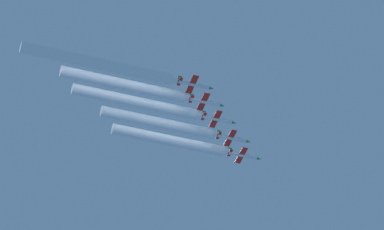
% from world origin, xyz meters
% --- Properties ---
extents(jet_lead, '(7.63, 11.11, 2.67)m').
position_xyz_m(jet_lead, '(-14.76, 12.91, 243.25)').
color(jet_lead, silver).
extents(jet_second_echelon, '(7.63, 11.11, 2.67)m').
position_xyz_m(jet_second_echelon, '(-7.85, 6.99, 243.00)').
color(jet_second_echelon, silver).
extents(jet_third_echelon, '(7.63, 11.11, 2.67)m').
position_xyz_m(jet_third_echelon, '(0.04, -0.27, 241.96)').
color(jet_third_echelon, silver).
extents(jet_fourth_echelon, '(7.63, 11.11, 2.67)m').
position_xyz_m(jet_fourth_echelon, '(7.12, -6.35, 240.98)').
color(jet_fourth_echelon, silver).
extents(jet_fifth_echelon, '(7.63, 11.11, 2.67)m').
position_xyz_m(jet_fifth_echelon, '(14.49, -12.08, 239.59)').
color(jet_fifth_echelon, silver).
extents(smoke_trail_lead, '(3.27, 36.31, 3.27)m').
position_xyz_m(smoke_trail_lead, '(-14.76, -10.35, 243.22)').
color(smoke_trail_lead, white).
extents(smoke_trail_second_echelon, '(3.27, 35.60, 3.27)m').
position_xyz_m(smoke_trail_second_echelon, '(-7.85, -15.91, 242.97)').
color(smoke_trail_second_echelon, white).
extents(smoke_trail_third_echelon, '(3.27, 38.82, 3.27)m').
position_xyz_m(smoke_trail_third_echelon, '(0.04, -24.79, 241.93)').
color(smoke_trail_third_echelon, white).
extents(smoke_trail_fourth_echelon, '(3.27, 37.74, 3.27)m').
position_xyz_m(smoke_trail_fourth_echelon, '(7.12, -30.33, 240.95)').
color(smoke_trail_fourth_echelon, white).
extents(smoke_trail_fifth_echelon, '(3.27, 44.76, 3.27)m').
position_xyz_m(smoke_trail_fifth_echelon, '(14.49, -39.56, 239.56)').
color(smoke_trail_fifth_echelon, white).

